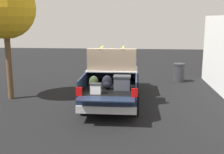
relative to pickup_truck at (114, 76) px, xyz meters
name	(u,v)px	position (x,y,z in m)	size (l,w,h in m)	color
ground_plane	(113,100)	(-0.34, 0.00, -0.94)	(40.00, 40.00, 0.00)	black
pickup_truck	(114,76)	(0.00, 0.00, 0.00)	(6.05, 2.06, 2.23)	#162138
tree_background	(5,9)	(-0.46, 4.29, 2.73)	(2.42, 2.42, 4.91)	brown
trash_can	(179,73)	(3.43, -3.17, -0.45)	(0.60, 0.60, 0.98)	#2D2D33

